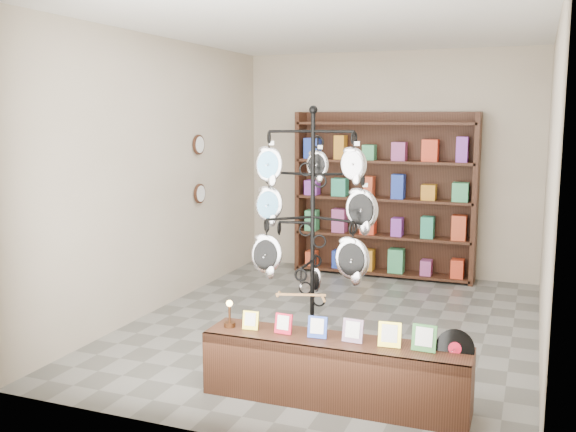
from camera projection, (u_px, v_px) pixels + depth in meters
name	position (u px, v px, depth m)	size (l,w,h in m)	color
ground	(332.00, 325.00, 6.64)	(5.00, 5.00, 0.00)	slate
room_envelope	(334.00, 146.00, 6.35)	(5.00, 5.00, 5.00)	#BFB099
display_tree	(313.00, 217.00, 5.46)	(1.15, 1.10, 2.23)	black
front_shelf	(335.00, 371.00, 4.82)	(2.01, 0.44, 0.71)	black
back_shelving	(384.00, 200.00, 8.59)	(2.42, 0.36, 2.20)	black
wall_clocks	(199.00, 169.00, 7.84)	(0.03, 0.24, 0.84)	black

